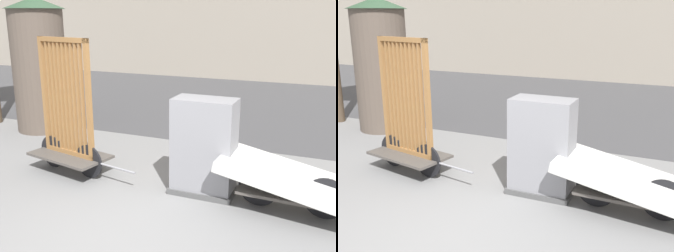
# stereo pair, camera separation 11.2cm
# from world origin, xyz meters

# --- Properties ---
(ground_plane) EXTENTS (60.00, 60.00, 0.00)m
(ground_plane) POSITION_xyz_m (0.00, 0.00, 0.00)
(ground_plane) COLOR slate
(road_strip) EXTENTS (56.00, 8.12, 0.01)m
(road_strip) POSITION_xyz_m (0.00, 7.81, 0.00)
(road_strip) COLOR #424244
(road_strip) RESTS_ON ground_plane
(bike_cart_with_bedframe) EXTENTS (2.02, 0.95, 2.16)m
(bike_cart_with_bedframe) POSITION_xyz_m (-1.72, 1.53, 0.75)
(bike_cart_with_bedframe) COLOR #4C4742
(bike_cart_with_bedframe) RESTS_ON ground_plane
(bike_cart_with_mattress) EXTENTS (2.30, 1.02, 0.70)m
(bike_cart_with_mattress) POSITION_xyz_m (1.73, 1.53, 0.43)
(bike_cart_with_mattress) COLOR #4C4742
(bike_cart_with_mattress) RESTS_ON ground_plane
(utility_cabinet) EXTENTS (0.93, 0.53, 1.39)m
(utility_cabinet) POSITION_xyz_m (0.50, 1.65, 0.65)
(utility_cabinet) COLOR #4C4C4C
(utility_cabinet) RESTS_ON ground_plane
(advertising_column) EXTENTS (1.27, 1.27, 2.85)m
(advertising_column) POSITION_xyz_m (-3.83, 3.41, 1.45)
(advertising_column) COLOR brown
(advertising_column) RESTS_ON ground_plane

